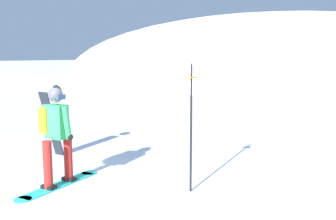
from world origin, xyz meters
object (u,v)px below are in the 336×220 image
Objects in this scene: rock_mid at (52,128)px; piste_marker_near at (191,119)px; snowboarder_main at (56,134)px; spare_snowboard at (52,121)px.

piste_marker_near is at bearing -20.51° from rock_mid.
snowboarder_main is at bearing -153.12° from piste_marker_near.
spare_snowboard is 0.74× the size of piste_marker_near.
piste_marker_near is at bearing 26.88° from snowboarder_main.
spare_snowboard is at bearing 176.72° from piste_marker_near.
rock_mid is (-2.76, 2.20, -0.81)m from spare_snowboard.
rock_mid is at bearing 141.70° from snowboarder_main.
rock_mid is (-4.38, 3.46, -0.92)m from snowboarder_main.
snowboarder_main is 4.46× the size of rock_mid.
snowboarder_main reaches higher than rock_mid.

